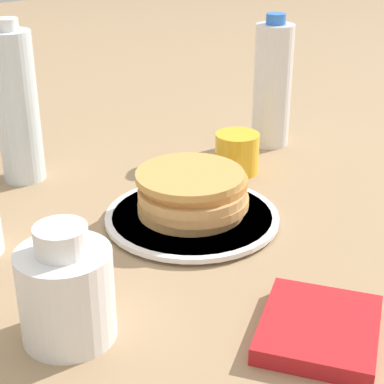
{
  "coord_description": "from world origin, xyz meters",
  "views": [
    {
      "loc": [
        0.5,
        0.65,
        0.43
      ],
      "look_at": [
        -0.01,
        0.02,
        0.05
      ],
      "focal_mm": 60.0,
      "sensor_mm": 36.0,
      "label": 1
    }
  ],
  "objects": [
    {
      "name": "ground_plane",
      "position": [
        0.0,
        0.0,
        0.0
      ],
      "size": [
        4.0,
        4.0,
        0.0
      ],
      "primitive_type": "plane",
      "color": "#9E7F5B"
    },
    {
      "name": "plate",
      "position": [
        -0.01,
        0.02,
        0.01
      ],
      "size": [
        0.25,
        0.25,
        0.01
      ],
      "color": "white",
      "rests_on": "ground_plane"
    },
    {
      "name": "pancake_stack",
      "position": [
        -0.01,
        0.02,
        0.04
      ],
      "size": [
        0.16,
        0.16,
        0.06
      ],
      "color": "tan",
      "rests_on": "plate"
    },
    {
      "name": "juice_glass",
      "position": [
        -0.18,
        -0.07,
        0.03
      ],
      "size": [
        0.07,
        0.07,
        0.07
      ],
      "color": "yellow",
      "rests_on": "ground_plane"
    },
    {
      "name": "cream_jug",
      "position": [
        0.25,
        0.14,
        0.06
      ],
      "size": [
        0.1,
        0.1,
        0.13
      ],
      "color": "white",
      "rests_on": "ground_plane"
    },
    {
      "name": "water_bottle_near",
      "position": [
        -0.32,
        -0.13,
        0.11
      ],
      "size": [
        0.07,
        0.07,
        0.24
      ],
      "color": "white",
      "rests_on": "ground_plane"
    },
    {
      "name": "water_bottle_far",
      "position": [
        0.1,
        -0.27,
        0.12
      ],
      "size": [
        0.07,
        0.07,
        0.26
      ],
      "color": "silver",
      "rests_on": "ground_plane"
    },
    {
      "name": "napkin",
      "position": [
        0.05,
        0.31,
        0.01
      ],
      "size": [
        0.18,
        0.17,
        0.02
      ],
      "color": "red",
      "rests_on": "ground_plane"
    }
  ]
}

